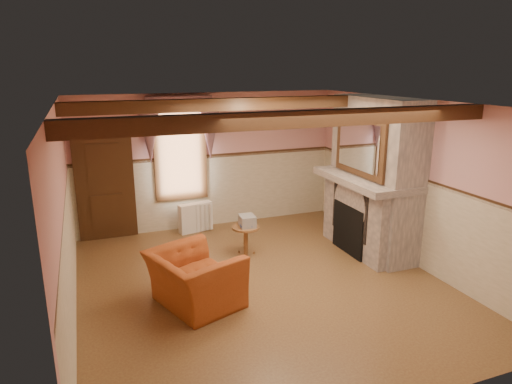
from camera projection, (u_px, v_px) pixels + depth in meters
name	position (u px, v px, depth m)	size (l,w,h in m)	color
floor	(262.00, 283.00, 7.18)	(5.50, 6.00, 0.01)	brown
ceiling	(262.00, 103.00, 6.44)	(5.50, 6.00, 0.01)	silver
wall_back	(209.00, 161.00, 9.51)	(5.50, 0.02, 2.80)	#D79496
wall_front	(384.00, 285.00, 4.11)	(5.50, 0.02, 2.80)	#D79496
wall_left	(63.00, 219.00, 5.86)	(0.02, 6.00, 2.80)	#D79496
wall_right	(412.00, 182.00, 7.75)	(0.02, 6.00, 2.80)	#D79496
wainscot	(262.00, 239.00, 6.98)	(5.50, 6.00, 1.50)	beige
chair_rail	(262.00, 192.00, 6.78)	(5.50, 6.00, 0.08)	black
firebox	(352.00, 229.00, 8.29)	(0.20, 0.95, 0.90)	black
armchair	(195.00, 279.00, 6.45)	(1.21, 1.06, 0.79)	#994219
side_table	(246.00, 241.00, 8.19)	(0.49, 0.49, 0.55)	brown
book_stack	(247.00, 221.00, 8.10)	(0.26, 0.32, 0.20)	#B7AD8C
radiator	(196.00, 217.00, 9.39)	(0.70, 0.18, 0.60)	white
bowl	(364.00, 172.00, 8.17)	(0.38, 0.38, 0.09)	brown
mantel_clock	(344.00, 162.00, 8.78)	(0.14, 0.24, 0.20)	black
oil_lamp	(356.00, 164.00, 8.40)	(0.11, 0.11, 0.28)	gold
candle_red	(395.00, 182.00, 7.39)	(0.06, 0.06, 0.16)	#AE2515
jar_yellow	(377.00, 176.00, 7.82)	(0.06, 0.06, 0.12)	gold
fireplace	(375.00, 176.00, 8.18)	(0.85, 2.00, 2.80)	gray
mantel	(366.00, 179.00, 8.13)	(1.05, 2.05, 0.12)	gray
overmantel_mirror	(360.00, 146.00, 7.91)	(0.06, 1.44, 1.04)	silver
door	(105.00, 187.00, 8.83)	(1.10, 0.10, 2.10)	black
window	(180.00, 151.00, 9.21)	(1.06, 0.08, 2.02)	white
window_drapes	(180.00, 122.00, 8.97)	(1.30, 0.14, 1.40)	gray
ceiling_beam_front	(300.00, 119.00, 5.38)	(5.50, 0.18, 0.20)	black
ceiling_beam_back	(235.00, 104.00, 7.54)	(5.50, 0.18, 0.20)	black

